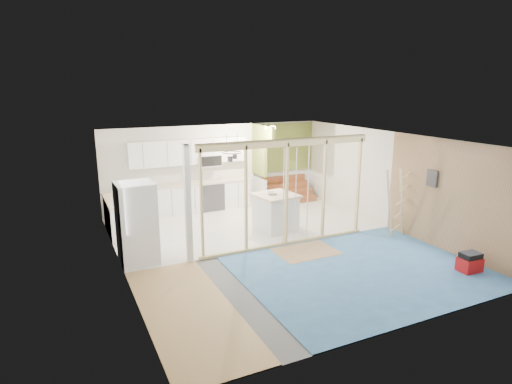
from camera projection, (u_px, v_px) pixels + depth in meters
name	position (u px, v px, depth m)	size (l,w,h in m)	color
room	(275.00, 195.00, 9.94)	(7.01, 8.01, 2.61)	slate
floor_overlays	(276.00, 245.00, 10.34)	(7.00, 8.00, 0.03)	silver
stud_frame	(266.00, 184.00, 9.77)	(4.66, 0.14, 2.60)	#D3BB81
base_cabinets	(172.00, 202.00, 12.42)	(4.45, 2.24, 0.93)	white
upper_cabinets	(191.00, 152.00, 12.81)	(3.60, 0.41, 0.85)	white
green_partition	(278.00, 174.00, 14.08)	(2.25, 1.51, 2.60)	olive
pot_rack	(232.00, 155.00, 11.30)	(0.52, 0.52, 0.72)	black
sheathing_panel	(453.00, 198.00, 9.64)	(0.02, 4.00, 2.60)	tan
electrical_panel	(432.00, 178.00, 10.06)	(0.04, 0.30, 0.40)	#3C3C41
ceiling_light	(270.00, 128.00, 12.85)	(0.32, 0.32, 0.08)	#FFEABF
fridge	(137.00, 224.00, 9.14)	(0.81, 0.78, 1.80)	white
island	(276.00, 212.00, 11.35)	(1.14, 1.14, 0.99)	silver
bowl	(272.00, 193.00, 11.22)	(0.27, 0.27, 0.07)	silver
soap_bottle_a	(138.00, 183.00, 12.15)	(0.12, 0.12, 0.30)	#ACB4BF
soap_bottle_b	(220.00, 176.00, 13.35)	(0.08, 0.08, 0.17)	silver
toolbox	(470.00, 263.00, 8.85)	(0.46, 0.36, 0.42)	#A50F10
ladder	(397.00, 203.00, 10.70)	(0.96, 0.14, 1.78)	tan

